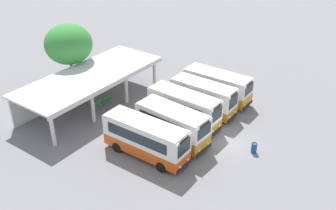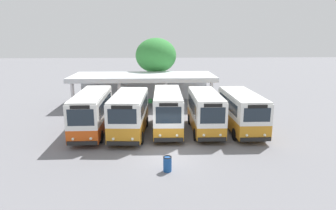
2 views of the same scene
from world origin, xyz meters
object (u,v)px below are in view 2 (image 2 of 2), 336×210
waiting_chair_fourth_seat (156,102)px  waiting_chair_end_by_column (139,102)px  litter_bin_apron (167,164)px  city_bus_fifth_blue (242,110)px  city_bus_nearest_orange (92,111)px  city_bus_second_in_row (129,113)px  waiting_chair_middle_seat (150,102)px  city_bus_fourth_amber (205,111)px  city_bus_middle_cream (168,110)px  waiting_chair_second_from_end (145,102)px

waiting_chair_fourth_seat → waiting_chair_end_by_column: bearing=179.4°
litter_bin_apron → waiting_chair_end_by_column: bearing=98.5°
city_bus_fifth_blue → waiting_chair_fourth_seat: 11.33m
waiting_chair_fourth_seat → litter_bin_apron: litter_bin_apron is taller
city_bus_nearest_orange → city_bus_second_in_row: size_ratio=1.11×
waiting_chair_end_by_column → waiting_chair_middle_seat: size_ratio=1.00×
city_bus_second_in_row → city_bus_fourth_amber: bearing=4.7°
waiting_chair_end_by_column → waiting_chair_fourth_seat: 1.87m
city_bus_nearest_orange → city_bus_fifth_blue: size_ratio=1.05×
city_bus_nearest_orange → waiting_chair_end_by_column: city_bus_nearest_orange is taller
city_bus_nearest_orange → litter_bin_apron: city_bus_nearest_orange is taller
waiting_chair_end_by_column → city_bus_middle_cream: bearing=-72.5°
city_bus_middle_cream → waiting_chair_second_from_end: size_ratio=8.39×
city_bus_second_in_row → waiting_chair_middle_seat: bearing=81.1°
city_bus_nearest_orange → city_bus_fourth_amber: bearing=-0.6°
city_bus_fourth_amber → city_bus_second_in_row: bearing=-175.3°
city_bus_second_in_row → litter_bin_apron: bearing=-68.1°
city_bus_fourth_amber → litter_bin_apron: size_ratio=7.50×
city_bus_second_in_row → city_bus_middle_cream: (2.99, 0.78, 0.01)m
city_bus_fourth_amber → waiting_chair_second_from_end: 10.47m
city_bus_nearest_orange → waiting_chair_second_from_end: (3.85, 8.95, -1.27)m
city_bus_fifth_blue → litter_bin_apron: 9.66m
litter_bin_apron → city_bus_fifth_blue: bearing=48.6°
city_bus_second_in_row → city_bus_fifth_blue: size_ratio=0.95×
waiting_chair_end_by_column → litter_bin_apron: litter_bin_apron is taller
city_bus_nearest_orange → waiting_chair_middle_seat: bearing=63.3°
city_bus_second_in_row → litter_bin_apron: city_bus_second_in_row is taller
litter_bin_apron → waiting_chair_fourth_seat: bearing=92.0°
city_bus_nearest_orange → city_bus_second_in_row: (2.99, -0.59, -0.00)m
city_bus_fifth_blue → waiting_chair_fourth_seat: size_ratio=8.41×
city_bus_nearest_orange → city_bus_middle_cream: bearing=1.9°
city_bus_second_in_row → waiting_chair_end_by_column: size_ratio=7.95×
city_bus_fourth_amber → waiting_chair_second_from_end: bearing=119.6°
city_bus_second_in_row → waiting_chair_second_from_end: 9.66m
city_bus_nearest_orange → waiting_chair_end_by_column: 9.61m
waiting_chair_fourth_seat → waiting_chair_middle_seat: bearing=-175.1°
city_bus_middle_cream → waiting_chair_second_from_end: city_bus_middle_cream is taller
waiting_chair_second_from_end → litter_bin_apron: size_ratio=0.96×
waiting_chair_second_from_end → waiting_chair_fourth_seat: size_ratio=1.00×
city_bus_fourth_amber → waiting_chair_end_by_column: size_ratio=7.85×
waiting_chair_fourth_seat → litter_bin_apron: (0.55, -16.11, -0.07)m
waiting_chair_middle_seat → litter_bin_apron: size_ratio=0.96×
waiting_chair_fourth_seat → litter_bin_apron: size_ratio=0.96×
city_bus_fourth_amber → litter_bin_apron: (-3.34, -7.08, -1.31)m
litter_bin_apron → city_bus_nearest_orange: bearing=128.2°
city_bus_middle_cream → waiting_chair_end_by_column: 9.28m
waiting_chair_second_from_end → litter_bin_apron: bearing=-83.7°
city_bus_second_in_row → city_bus_fifth_blue: (8.98, 0.60, -0.07)m
city_bus_fourth_amber → city_bus_fifth_blue: (2.99, 0.11, -0.03)m
city_bus_nearest_orange → litter_bin_apron: size_ratio=8.47×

